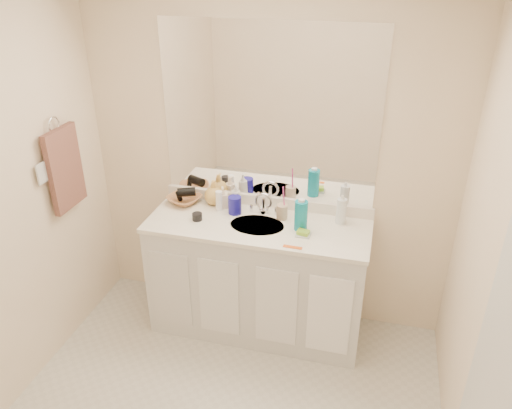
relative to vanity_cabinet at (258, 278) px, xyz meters
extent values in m
cube|color=#FCE6C5|center=(0.00, 0.28, 0.77)|extent=(2.60, 0.02, 2.40)
cube|color=#FCE6C5|center=(1.30, -1.02, 0.77)|extent=(0.02, 2.60, 2.40)
cube|color=silver|center=(0.00, 0.00, 0.00)|extent=(1.50, 0.55, 0.85)
cube|color=white|center=(0.00, 0.00, 0.44)|extent=(1.52, 0.57, 0.03)
cube|color=white|center=(0.00, 0.26, 0.50)|extent=(1.52, 0.03, 0.08)
cylinder|color=silver|center=(0.00, -0.02, 0.44)|extent=(0.37, 0.37, 0.02)
cylinder|color=silver|center=(0.00, 0.16, 0.51)|extent=(0.02, 0.02, 0.11)
cube|color=white|center=(0.00, 0.27, 1.14)|extent=(1.48, 0.01, 1.20)
cylinder|color=#1A1697|center=(-0.19, 0.10, 0.52)|extent=(0.12, 0.12, 0.13)
cylinder|color=#C5A88A|center=(0.14, 0.11, 0.51)|extent=(0.08, 0.08, 0.10)
cylinder|color=#E43C92|center=(0.15, 0.11, 0.60)|extent=(0.02, 0.04, 0.19)
cylinder|color=#0D869F|center=(0.29, 0.00, 0.56)|extent=(0.10, 0.10, 0.21)
cylinder|color=white|center=(0.54, 0.15, 0.54)|extent=(0.08, 0.08, 0.18)
cube|color=silver|center=(0.32, -0.08, 0.46)|extent=(0.10, 0.08, 0.01)
cube|color=#89C430|center=(0.32, -0.08, 0.48)|extent=(0.08, 0.07, 0.03)
cube|color=orange|center=(0.29, -0.24, 0.46)|extent=(0.12, 0.03, 0.01)
cylinder|color=black|center=(-0.42, -0.06, 0.48)|extent=(0.07, 0.07, 0.05)
cylinder|color=white|center=(-0.32, 0.12, 0.53)|extent=(0.05, 0.05, 0.15)
imported|color=silver|center=(-0.21, 0.17, 0.55)|extent=(0.09, 0.09, 0.19)
imported|color=#FCE7CD|center=(-0.31, 0.17, 0.53)|extent=(0.09, 0.09, 0.16)
imported|color=#DAAC54|center=(-0.38, 0.21, 0.55)|extent=(0.17, 0.17, 0.18)
imported|color=#B07247|center=(-0.60, 0.16, 0.48)|extent=(0.30, 0.30, 0.06)
cylinder|color=black|center=(-0.58, 0.16, 0.54)|extent=(0.14, 0.11, 0.06)
torus|color=silver|center=(-1.27, -0.25, 1.12)|extent=(0.01, 0.11, 0.11)
cube|color=#53332C|center=(-1.25, -0.25, 0.82)|extent=(0.04, 0.32, 0.55)
cube|color=silver|center=(-1.27, -0.45, 0.88)|extent=(0.01, 0.08, 0.13)
cube|color=silver|center=(1.29, -1.32, 0.57)|extent=(0.02, 0.82, 2.00)
camera|label=1|loc=(0.74, -2.85, 2.12)|focal=35.00mm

